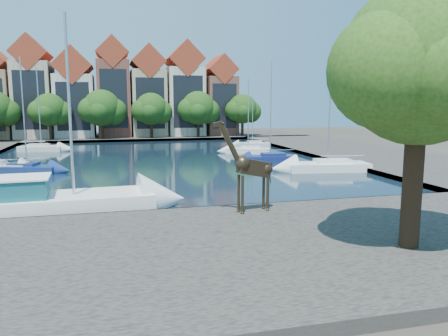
# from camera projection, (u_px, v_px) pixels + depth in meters

# --- Properties ---
(ground) EXTENTS (160.00, 160.00, 0.00)m
(ground) POSITION_uv_depth(u_px,v_px,m) (193.00, 215.00, 25.07)
(ground) COLOR #38332B
(ground) RESTS_ON ground
(water_basin) EXTENTS (38.00, 50.00, 0.08)m
(water_basin) POSITION_uv_depth(u_px,v_px,m) (154.00, 161.00, 48.07)
(water_basin) COLOR black
(water_basin) RESTS_ON ground
(near_quay) EXTENTS (50.00, 14.00, 0.50)m
(near_quay) POSITION_uv_depth(u_px,v_px,m) (222.00, 251.00, 18.32)
(near_quay) COLOR #4A4640
(near_quay) RESTS_ON ground
(far_quay) EXTENTS (60.00, 16.00, 0.50)m
(far_quay) POSITION_uv_depth(u_px,v_px,m) (138.00, 137.00, 78.71)
(far_quay) COLOR #4A4640
(far_quay) RESTS_ON ground
(right_quay) EXTENTS (14.00, 52.00, 0.50)m
(right_quay) POSITION_uv_depth(u_px,v_px,m) (357.00, 153.00, 54.10)
(right_quay) COLOR #4A4640
(right_quay) RESTS_ON ground
(plane_tree) EXTENTS (8.32, 6.40, 10.62)m
(plane_tree) POSITION_uv_depth(u_px,v_px,m) (422.00, 71.00, 17.14)
(plane_tree) COLOR #332114
(plane_tree) RESTS_ON near_quay
(townhouse_west_mid) EXTENTS (5.94, 9.18, 16.79)m
(townhouse_west_mid) POSITION_uv_depth(u_px,v_px,m) (34.00, 91.00, 73.38)
(townhouse_west_mid) COLOR #BDAB91
(townhouse_west_mid) RESTS_ON far_quay
(townhouse_west_inner) EXTENTS (6.43, 9.18, 15.15)m
(townhouse_west_inner) POSITION_uv_depth(u_px,v_px,m) (75.00, 97.00, 75.09)
(townhouse_west_inner) COLOR silver
(townhouse_west_inner) RESTS_ON far_quay
(townhouse_center) EXTENTS (5.44, 9.18, 16.93)m
(townhouse_center) POSITION_uv_depth(u_px,v_px,m) (114.00, 91.00, 76.51)
(townhouse_center) COLOR brown
(townhouse_center) RESTS_ON far_quay
(townhouse_east_inner) EXTENTS (5.94, 9.18, 15.79)m
(townhouse_east_inner) POSITION_uv_depth(u_px,v_px,m) (148.00, 95.00, 78.06)
(townhouse_east_inner) COLOR tan
(townhouse_east_inner) RESTS_ON far_quay
(townhouse_east_mid) EXTENTS (6.43, 9.18, 16.65)m
(townhouse_east_mid) POSITION_uv_depth(u_px,v_px,m) (184.00, 93.00, 79.59)
(townhouse_east_mid) COLOR beige
(townhouse_east_mid) RESTS_ON far_quay
(townhouse_east_end) EXTENTS (5.44, 9.18, 14.43)m
(townhouse_east_end) POSITION_uv_depth(u_px,v_px,m) (219.00, 99.00, 81.31)
(townhouse_east_end) COLOR brown
(townhouse_east_end) RESTS_ON far_quay
(far_tree_west) EXTENTS (6.76, 5.20, 7.36)m
(far_tree_west) POSITION_uv_depth(u_px,v_px,m) (50.00, 111.00, 69.33)
(far_tree_west) COLOR #332114
(far_tree_west) RESTS_ON far_quay
(far_tree_mid_west) EXTENTS (7.80, 6.00, 8.00)m
(far_tree_mid_west) POSITION_uv_depth(u_px,v_px,m) (102.00, 109.00, 71.25)
(far_tree_mid_west) COLOR #332114
(far_tree_mid_west) RESTS_ON far_quay
(far_tree_mid_east) EXTENTS (7.02, 5.40, 7.52)m
(far_tree_mid_east) POSITION_uv_depth(u_px,v_px,m) (152.00, 110.00, 73.21)
(far_tree_mid_east) COLOR #332114
(far_tree_mid_east) RESTS_ON far_quay
(far_tree_east) EXTENTS (7.54, 5.80, 7.84)m
(far_tree_east) POSITION_uv_depth(u_px,v_px,m) (199.00, 109.00, 75.14)
(far_tree_east) COLOR #332114
(far_tree_east) RESTS_ON far_quay
(far_tree_far_east) EXTENTS (6.76, 5.20, 7.36)m
(far_tree_far_east) POSITION_uv_depth(u_px,v_px,m) (243.00, 110.00, 77.10)
(far_tree_far_east) COLOR #332114
(far_tree_far_east) RESTS_ON far_quay
(giraffe_statue) EXTENTS (3.48, 1.07, 4.98)m
(giraffe_statue) POSITION_uv_depth(u_px,v_px,m) (250.00, 168.00, 23.54)
(giraffe_statue) COLOR #322719
(giraffe_statue) RESTS_ON near_quay
(motorsailer) EXTENTS (11.98, 4.17, 11.26)m
(motorsailer) POSITION_uv_depth(u_px,v_px,m) (41.00, 200.00, 24.78)
(motorsailer) COLOR white
(motorsailer) RESTS_ON water_basin
(sailboat_left_b) EXTENTS (5.96, 3.70, 10.35)m
(sailboat_left_b) POSITION_uv_depth(u_px,v_px,m) (27.00, 167.00, 39.66)
(sailboat_left_b) COLOR navy
(sailboat_left_b) RESTS_ON water_basin
(sailboat_left_d) EXTENTS (6.02, 3.51, 9.23)m
(sailboat_left_d) POSITION_uv_depth(u_px,v_px,m) (41.00, 147.00, 56.97)
(sailboat_left_d) COLOR silver
(sailboat_left_d) RESTS_ON water_basin
(sailboat_left_e) EXTENTS (5.63, 2.72, 10.80)m
(sailboat_left_e) POSITION_uv_depth(u_px,v_px,m) (41.00, 147.00, 57.05)
(sailboat_left_e) COLOR silver
(sailboat_left_e) RESTS_ON water_basin
(sailboat_right_a) EXTENTS (7.84, 3.74, 10.03)m
(sailboat_right_a) POSITION_uv_depth(u_px,v_px,m) (328.00, 165.00, 40.62)
(sailboat_right_a) COLOR white
(sailboat_right_a) RESTS_ON water_basin
(sailboat_right_b) EXTENTS (5.76, 2.15, 10.72)m
(sailboat_right_b) POSITION_uv_depth(u_px,v_px,m) (270.00, 157.00, 46.94)
(sailboat_right_b) COLOR navy
(sailboat_right_b) RESTS_ON water_basin
(sailboat_right_c) EXTENTS (5.77, 3.67, 9.31)m
(sailboat_right_c) POSITION_uv_depth(u_px,v_px,m) (248.00, 149.00, 54.58)
(sailboat_right_c) COLOR white
(sailboat_right_c) RESTS_ON water_basin
(sailboat_right_d) EXTENTS (5.06, 2.65, 7.10)m
(sailboat_right_d) POSITION_uv_depth(u_px,v_px,m) (252.00, 144.00, 62.57)
(sailboat_right_d) COLOR silver
(sailboat_right_d) RESTS_ON water_basin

